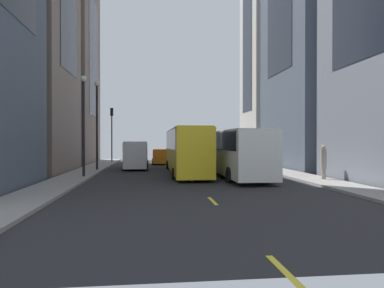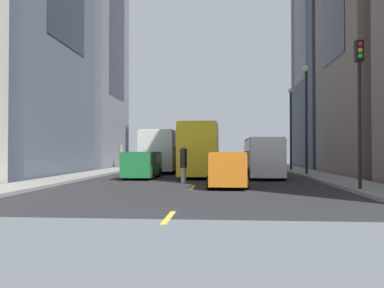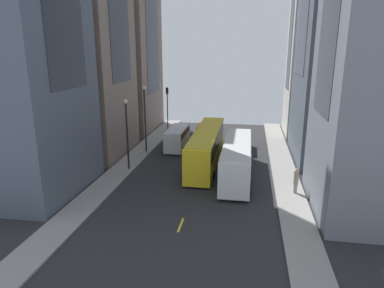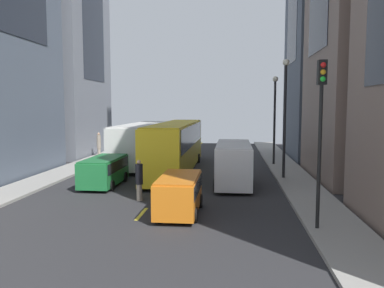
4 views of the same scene
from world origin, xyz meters
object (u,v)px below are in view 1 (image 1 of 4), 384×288
(city_bus_white, at_px, (235,149))
(pedestrian_crossing_mid, at_px, (183,155))
(delivery_van_white, at_px, (136,153))
(car_green_1, at_px, (216,157))
(car_orange_0, at_px, (160,155))
(traffic_light_near_corner, at_px, (112,125))
(pedestrian_waiting_curb, at_px, (324,161))
(streetcar_yellow, at_px, (185,147))

(city_bus_white, xyz_separation_m, pedestrian_crossing_mid, (2.74, -12.59, -0.91))
(delivery_van_white, bearing_deg, car_green_1, -173.64)
(pedestrian_crossing_mid, bearing_deg, city_bus_white, -15.30)
(car_orange_0, xyz_separation_m, traffic_light_near_corner, (5.60, -1.97, 3.51))
(car_orange_0, xyz_separation_m, car_green_1, (-5.34, 5.61, 0.00))
(pedestrian_crossing_mid, bearing_deg, car_orange_0, -160.48)
(pedestrian_waiting_curb, bearing_deg, car_orange_0, -168.53)
(streetcar_yellow, height_order, pedestrian_waiting_curb, streetcar_yellow)
(car_orange_0, bearing_deg, car_green_1, 133.59)
(streetcar_yellow, xyz_separation_m, car_green_1, (-3.59, -5.68, -1.12))
(streetcar_yellow, bearing_deg, car_green_1, -122.32)
(city_bus_white, relative_size, car_orange_0, 3.06)
(car_orange_0, bearing_deg, pedestrian_crossing_mid, 137.11)
(delivery_van_white, height_order, car_orange_0, delivery_van_white)
(streetcar_yellow, relative_size, car_green_1, 3.29)
(traffic_light_near_corner, bearing_deg, car_orange_0, 160.65)
(delivery_van_white, distance_m, pedestrian_waiting_curb, 17.21)
(delivery_van_white, bearing_deg, traffic_light_near_corner, -69.42)
(car_green_1, distance_m, traffic_light_near_corner, 13.76)
(pedestrian_crossing_mid, bearing_deg, car_green_1, 13.54)
(pedestrian_crossing_mid, distance_m, pedestrian_waiting_curb, 17.86)
(car_green_1, bearing_deg, pedestrian_waiting_curb, 110.74)
(car_green_1, bearing_deg, city_bus_white, 88.40)
(pedestrian_crossing_mid, bearing_deg, streetcar_yellow, -31.31)
(pedestrian_waiting_curb, bearing_deg, car_green_1, -176.81)
(delivery_van_white, bearing_deg, city_bus_white, 132.18)
(city_bus_white, distance_m, car_orange_0, 15.65)
(car_green_1, bearing_deg, car_orange_0, -46.41)
(city_bus_white, distance_m, car_green_1, 9.22)
(streetcar_yellow, relative_size, pedestrian_waiting_curb, 6.66)
(pedestrian_crossing_mid, xyz_separation_m, pedestrian_waiting_curb, (-7.78, 16.07, 0.20))
(pedestrian_waiting_curb, bearing_deg, streetcar_yellow, -147.30)
(delivery_van_white, xyz_separation_m, car_green_1, (-7.77, -0.87, -0.51))
(pedestrian_crossing_mid, bearing_deg, delivery_van_white, -75.58)
(city_bus_white, distance_m, traffic_light_near_corner, 20.01)
(city_bus_white, bearing_deg, delivery_van_white, -47.82)
(car_green_1, xyz_separation_m, pedestrian_waiting_curb, (-4.79, 12.64, 0.29))
(city_bus_white, bearing_deg, pedestrian_waiting_curb, 145.35)
(city_bus_white, distance_m, streetcar_yellow, 4.82)
(pedestrian_crossing_mid, relative_size, pedestrian_waiting_curb, 0.95)
(city_bus_white, xyz_separation_m, pedestrian_waiting_curb, (-5.04, 3.48, -0.71))
(traffic_light_near_corner, bearing_deg, streetcar_yellow, 119.01)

